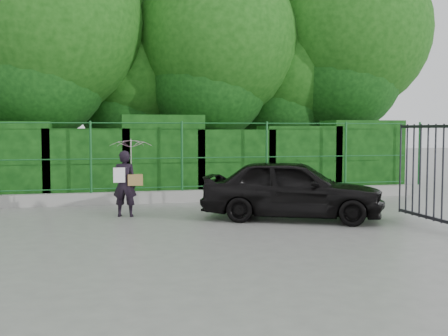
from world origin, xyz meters
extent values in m
plane|color=gray|center=(0.00, 0.00, 0.00)|extent=(80.00, 80.00, 0.00)
cube|color=#9E9E99|center=(0.00, 4.50, 0.15)|extent=(14.00, 0.25, 0.30)
cylinder|color=#185524|center=(-1.90, 4.50, 1.20)|extent=(0.06, 0.06, 1.80)
cylinder|color=#185524|center=(0.40, 4.50, 1.20)|extent=(0.06, 0.06, 1.80)
cylinder|color=#185524|center=(2.70, 4.50, 1.20)|extent=(0.06, 0.06, 1.80)
cylinder|color=#185524|center=(5.00, 4.50, 1.20)|extent=(0.06, 0.06, 1.80)
cylinder|color=#185524|center=(7.30, 4.50, 1.20)|extent=(0.06, 0.06, 1.80)
cylinder|color=#185524|center=(0.00, 4.50, 0.40)|extent=(13.60, 0.03, 0.03)
cylinder|color=#185524|center=(0.00, 4.50, 1.15)|extent=(13.60, 0.03, 0.03)
cylinder|color=#185524|center=(0.00, 4.50, 2.05)|extent=(13.60, 0.03, 0.03)
cube|color=black|center=(-4.00, 5.50, 1.05)|extent=(2.20, 1.20, 2.09)
cube|color=black|center=(-2.00, 5.50, 0.96)|extent=(2.20, 1.20, 1.91)
cube|color=black|center=(0.00, 5.50, 1.14)|extent=(2.20, 1.20, 2.27)
cube|color=black|center=(2.00, 5.50, 0.94)|extent=(2.20, 1.20, 1.88)
cube|color=black|center=(4.00, 5.50, 0.99)|extent=(2.20, 1.20, 1.98)
cube|color=black|center=(6.00, 5.50, 1.08)|extent=(2.20, 1.20, 2.15)
cylinder|color=black|center=(-3.00, 7.20, 2.25)|extent=(0.36, 0.36, 4.50)
sphere|color=#14470F|center=(-3.00, 7.20, 4.95)|extent=(5.40, 5.40, 5.40)
cylinder|color=black|center=(-0.50, 8.50, 1.62)|extent=(0.36, 0.36, 3.25)
sphere|color=#14470F|center=(-0.50, 8.50, 3.58)|extent=(3.90, 3.90, 3.90)
cylinder|color=black|center=(2.00, 7.50, 2.12)|extent=(0.36, 0.36, 4.25)
sphere|color=#14470F|center=(2.00, 7.50, 4.68)|extent=(5.10, 5.10, 5.10)
cylinder|color=black|center=(4.50, 8.20, 1.75)|extent=(0.36, 0.36, 3.50)
sphere|color=#14470F|center=(4.50, 8.20, 3.85)|extent=(4.20, 4.20, 4.20)
cylinder|color=black|center=(6.50, 7.80, 2.38)|extent=(0.36, 0.36, 4.75)
sphere|color=#14470F|center=(6.50, 7.80, 5.23)|extent=(5.70, 5.70, 5.70)
cube|color=#232329|center=(4.60, -0.05, 0.15)|extent=(0.05, 2.00, 0.06)
cube|color=#232329|center=(4.60, -0.05, 1.95)|extent=(0.05, 2.00, 0.06)
cylinder|color=#232329|center=(4.60, -0.50, 1.05)|extent=(0.04, 0.04, 1.90)
cylinder|color=#232329|center=(4.60, -0.25, 1.05)|extent=(0.04, 0.04, 1.90)
cylinder|color=#232329|center=(4.60, 0.00, 1.05)|extent=(0.04, 0.04, 1.90)
cylinder|color=#232329|center=(4.60, 0.25, 1.05)|extent=(0.04, 0.04, 1.90)
cylinder|color=#232329|center=(4.60, 0.50, 1.05)|extent=(0.04, 0.04, 1.90)
cylinder|color=#232329|center=(4.60, 0.75, 1.05)|extent=(0.04, 0.04, 1.90)
cylinder|color=#232329|center=(4.60, 1.00, 1.05)|extent=(0.04, 0.04, 1.90)
imported|color=black|center=(-1.20, 2.39, 0.72)|extent=(0.60, 0.48, 1.44)
imported|color=silver|center=(-1.05, 2.44, 1.28)|extent=(0.93, 0.95, 0.85)
cube|color=olive|center=(-0.98, 2.31, 0.80)|extent=(0.32, 0.15, 0.24)
cube|color=white|center=(-1.32, 2.27, 0.92)|extent=(0.25, 0.02, 0.32)
imported|color=black|center=(2.21, 1.21, 0.64)|extent=(4.05, 2.95, 1.28)
camera|label=1|loc=(-1.92, -9.86, 1.90)|focal=45.00mm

